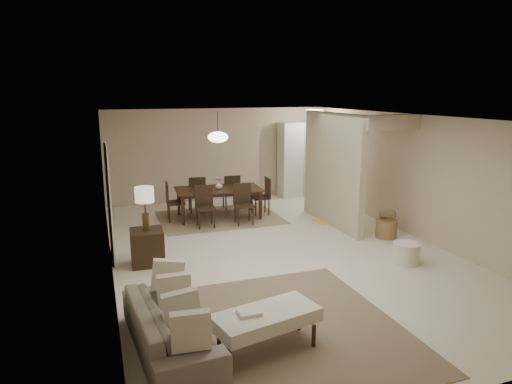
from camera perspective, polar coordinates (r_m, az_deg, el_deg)
name	(u,v)px	position (r m, az deg, el deg)	size (l,w,h in m)	color
floor	(278,250)	(8.72, 2.74, -7.30)	(9.00, 9.00, 0.00)	beige
ceiling	(279,117)	(8.22, 2.93, 9.34)	(9.00, 9.00, 0.00)	white
back_wall	(217,154)	(12.60, -4.92, 4.70)	(6.00, 6.00, 0.00)	#BFAC90
left_wall	(107,198)	(7.78, -18.09, -0.76)	(9.00, 9.00, 0.00)	#BFAC90
right_wall	(414,176)	(9.89, 19.16, 1.90)	(9.00, 9.00, 0.00)	#BFAC90
partition	(333,170)	(10.26, 9.54, 2.78)	(0.15, 2.50, 2.50)	#BFAC90
doorway	(109,204)	(8.42, -17.90, -1.38)	(0.04, 0.90, 2.04)	black
pantry_cabinet	(300,159)	(13.09, 5.52, 4.09)	(1.20, 0.55, 2.10)	silver
flush_light	(315,110)	(12.08, 7.36, 10.07)	(0.44, 0.44, 0.05)	white
living_rug	(273,330)	(6.00, 2.08, -16.90)	(3.20, 3.20, 0.01)	brown
sofa	(170,327)	(5.58, -10.67, -16.23)	(0.77, 1.98, 0.58)	gray
ottoman_bench	(266,318)	(5.53, 1.28, -15.50)	(1.34, 0.82, 0.45)	beige
side_table	(147,247)	(8.18, -13.44, -6.72)	(0.56, 0.56, 0.61)	black
table_lamp	(145,198)	(7.94, -13.76, -0.79)	(0.32, 0.32, 0.76)	#4B3620
round_pouf	(406,253)	(8.45, 18.26, -7.29)	(0.47, 0.47, 0.36)	beige
wicker_basket	(386,229)	(9.78, 15.98, -4.43)	(0.43, 0.43, 0.37)	brown
dining_rug	(219,218)	(10.91, -4.60, -3.20)	(2.80, 2.10, 0.01)	#876E53
dining_table	(219,203)	(10.82, -4.63, -1.44)	(2.00, 1.11, 0.70)	black
dining_chairs	(219,199)	(10.80, -4.64, -0.90)	(2.46, 1.85, 0.91)	black
vase	(219,185)	(10.73, -4.67, 0.82)	(0.17, 0.17, 0.17)	white
yellow_mat	(331,220)	(10.82, 9.39, -3.47)	(0.82, 0.50, 0.01)	yellow
pendant_light	(218,137)	(10.56, -4.78, 6.86)	(0.46, 0.46, 0.71)	#4B3620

